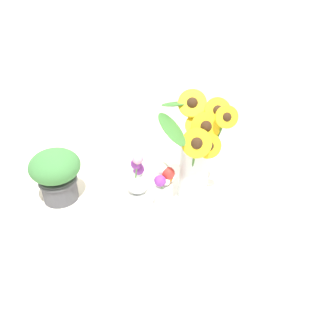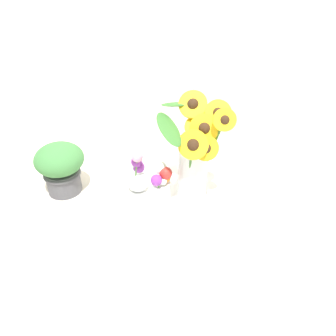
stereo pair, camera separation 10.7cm
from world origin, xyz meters
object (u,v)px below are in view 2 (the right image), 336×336
mason_jar_sunflowers (194,158)px  vase_bulb_right (138,176)px  serving_tray (168,198)px  vase_small_center (162,185)px  potted_plant (61,166)px

mason_jar_sunflowers → vase_bulb_right: bearing=172.4°
mason_jar_sunflowers → vase_bulb_right: 0.22m
serving_tray → vase_bulb_right: (-0.11, 0.02, 0.08)m
vase_small_center → serving_tray: bearing=74.7°
serving_tray → mason_jar_sunflowers: 0.20m
serving_tray → vase_bulb_right: bearing=170.8°
potted_plant → mason_jar_sunflowers: bearing=-2.5°
mason_jar_sunflowers → serving_tray: bearing=174.5°
serving_tray → vase_bulb_right: vase_bulb_right is taller
vase_small_center → vase_bulb_right: (-0.09, 0.07, -0.02)m
serving_tray → mason_jar_sunflowers: bearing=-5.5°
serving_tray → mason_jar_sunflowers: mason_jar_sunflowers is taller
mason_jar_sunflowers → vase_bulb_right: mason_jar_sunflowers is taller
vase_bulb_right → potted_plant: (-0.27, -0.01, 0.02)m
serving_tray → vase_small_center: 0.11m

